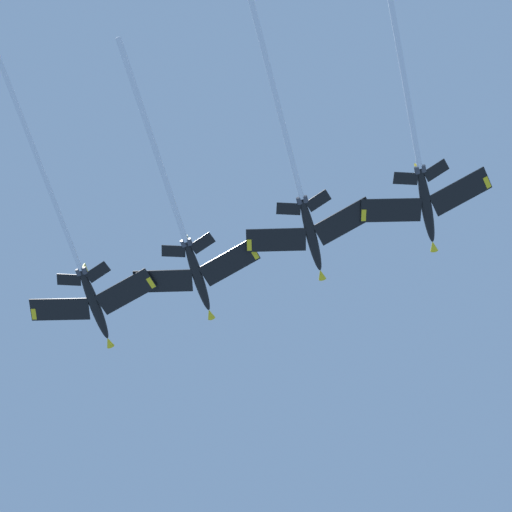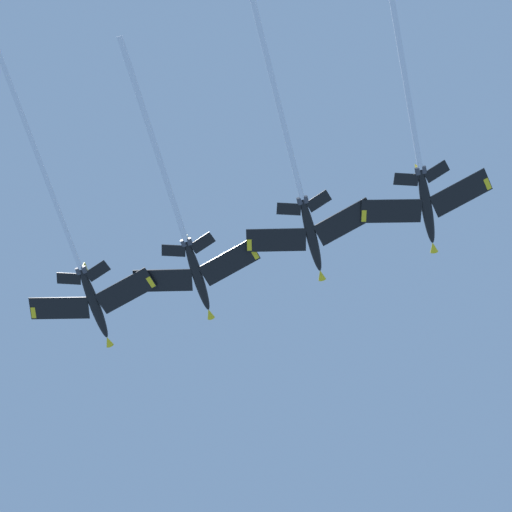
# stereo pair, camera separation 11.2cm
# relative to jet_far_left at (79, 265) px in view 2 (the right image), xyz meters

# --- Properties ---
(jet_far_left) EXTENTS (42.75, 29.01, 10.44)m
(jet_far_left) POSITION_rel_jet_far_left_xyz_m (0.00, 0.00, 0.00)
(jet_far_left) COLOR black
(jet_inner_left) EXTENTS (38.06, 26.68, 10.23)m
(jet_inner_left) POSITION_rel_jet_far_left_xyz_m (-8.14, -14.22, 0.58)
(jet_inner_left) COLOR black
(jet_centre) EXTENTS (43.32, 29.59, 11.43)m
(jet_centre) POSITION_rel_jet_far_left_xyz_m (-19.76, -28.81, -0.51)
(jet_centre) COLOR black
(jet_inner_right) EXTENTS (44.85, 30.16, 12.30)m
(jet_inner_right) POSITION_rel_jet_far_left_xyz_m (-28.28, -44.38, -0.88)
(jet_inner_right) COLOR black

